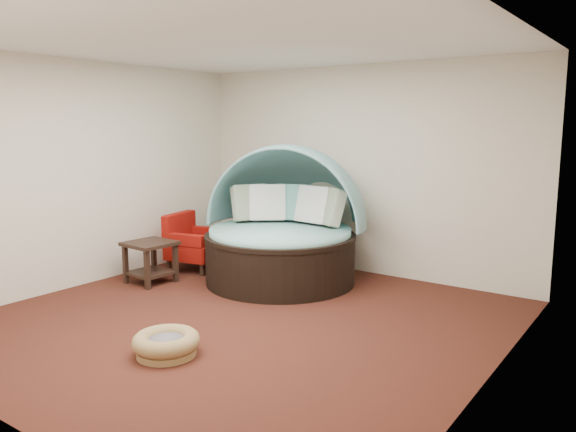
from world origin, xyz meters
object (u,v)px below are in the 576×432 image
Objects in this scene: side_table at (150,256)px; red_armchair at (193,244)px; pet_basket at (166,343)px; canopy_daybed at (283,218)px.

red_armchair is at bearing 94.30° from side_table.
side_table is (-1.90, 1.49, 0.24)m from pet_basket.
red_armchair is at bearing 175.17° from canopy_daybed.
canopy_daybed is 4.12× the size of side_table.
canopy_daybed is at bearing 102.97° from pet_basket.
canopy_daybed is 2.75m from pet_basket.
canopy_daybed reaches higher than pet_basket.
red_armchair is (-1.37, -0.28, -0.46)m from canopy_daybed.
pet_basket is 0.80× the size of red_armchair.
pet_basket is at bearing -93.54° from canopy_daybed.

